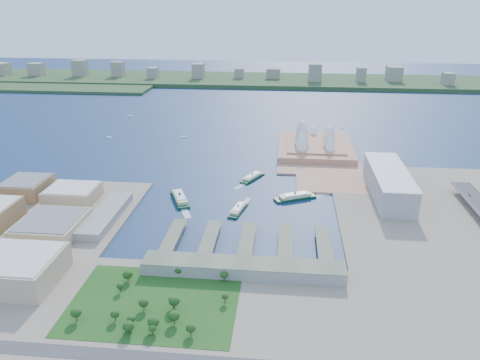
# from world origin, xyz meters

# --- Properties ---
(ground) EXTENTS (3000.00, 3000.00, 0.00)m
(ground) POSITION_xyz_m (0.00, 0.00, 0.00)
(ground) COLOR #10214F
(ground) RESTS_ON ground
(west_land) EXTENTS (220.00, 390.00, 3.00)m
(west_land) POSITION_xyz_m (-250.00, -105.00, 1.50)
(west_land) COLOR gray
(west_land) RESTS_ON ground
(south_land) EXTENTS (720.00, 180.00, 3.00)m
(south_land) POSITION_xyz_m (0.00, -210.00, 1.50)
(south_land) COLOR gray
(south_land) RESTS_ON ground
(east_land) EXTENTS (240.00, 500.00, 3.00)m
(east_land) POSITION_xyz_m (240.00, -50.00, 1.50)
(east_land) COLOR gray
(east_land) RESTS_ON ground
(peninsula) EXTENTS (135.00, 220.00, 3.00)m
(peninsula) POSITION_xyz_m (107.50, 260.00, 1.50)
(peninsula) COLOR tan
(peninsula) RESTS_ON ground
(far_shore) EXTENTS (2200.00, 260.00, 12.00)m
(far_shore) POSITION_xyz_m (0.00, 980.00, 6.00)
(far_shore) COLOR #2D4926
(far_shore) RESTS_ON ground
(opera_house) EXTENTS (134.00, 180.00, 58.00)m
(opera_house) POSITION_xyz_m (105.00, 280.00, 32.00)
(opera_house) COLOR white
(opera_house) RESTS_ON peninsula
(toaster_building) EXTENTS (45.00, 155.00, 35.00)m
(toaster_building) POSITION_xyz_m (195.00, 80.00, 20.50)
(toaster_building) COLOR #98989E
(toaster_building) RESTS_ON east_land
(west_buildings) EXTENTS (200.00, 280.00, 27.00)m
(west_buildings) POSITION_xyz_m (-250.00, -70.00, 16.50)
(west_buildings) COLOR olive
(west_buildings) RESTS_ON west_land
(ferry_wharves) EXTENTS (184.00, 90.00, 9.30)m
(ferry_wharves) POSITION_xyz_m (14.00, -75.00, 4.65)
(ferry_wharves) COLOR #525C46
(ferry_wharves) RESTS_ON ground
(terminal_building) EXTENTS (200.00, 28.00, 12.00)m
(terminal_building) POSITION_xyz_m (15.00, -135.00, 9.00)
(terminal_building) COLOR gray
(terminal_building) RESTS_ON south_land
(park) EXTENTS (150.00, 110.00, 16.00)m
(park) POSITION_xyz_m (-60.00, -190.00, 11.00)
(park) COLOR #194714
(park) RESTS_ON south_land
(far_skyline) EXTENTS (1900.00, 140.00, 55.00)m
(far_skyline) POSITION_xyz_m (0.00, 960.00, 39.50)
(far_skyline) COLOR gray
(far_skyline) RESTS_ON far_shore
(ferry_a) EXTENTS (38.27, 62.21, 11.54)m
(ferry_a) POSITION_xyz_m (-87.90, 39.23, 5.77)
(ferry_a) COLOR #0E3820
(ferry_a) RESTS_ON ground
(ferry_b) EXTENTS (35.30, 51.31, 9.67)m
(ferry_b) POSITION_xyz_m (4.20, 129.41, 4.83)
(ferry_b) COLOR #0E3820
(ferry_b) RESTS_ON ground
(ferry_c) EXTENTS (22.92, 50.53, 9.26)m
(ferry_c) POSITION_xyz_m (-5.34, 13.45, 4.63)
(ferry_c) COLOR #0E3820
(ferry_c) RESTS_ON ground
(ferry_d) EXTENTS (58.82, 38.78, 11.01)m
(ferry_d) POSITION_xyz_m (67.84, 59.65, 5.50)
(ferry_d) COLOR #0E3820
(ferry_d) RESTS_ON ground
(boat_a) EXTENTS (14.33, 11.89, 2.89)m
(boat_a) POSITION_xyz_m (-292.65, 321.05, 1.45)
(boat_a) COLOR white
(boat_a) RESTS_ON ground
(boat_b) EXTENTS (10.76, 9.73, 2.91)m
(boat_b) POSITION_xyz_m (-146.80, 337.92, 1.46)
(boat_b) COLOR white
(boat_b) RESTS_ON ground
(boat_c) EXTENTS (8.17, 13.45, 2.91)m
(boat_c) POSITION_xyz_m (169.72, 442.67, 1.46)
(boat_c) COLOR white
(boat_c) RESTS_ON ground
(boat_d) EXTENTS (16.02, 10.16, 2.71)m
(boat_d) POSITION_xyz_m (-308.39, 494.20, 1.36)
(boat_d) COLOR white
(boat_d) RESTS_ON ground
(boat_e) EXTENTS (4.38, 10.47, 2.50)m
(boat_e) POSITION_xyz_m (70.03, 508.51, 1.25)
(boat_e) COLOR white
(boat_e) RESTS_ON ground
(car_c) EXTENTS (1.95, 4.80, 1.39)m
(car_c) POSITION_xyz_m (296.00, 61.22, 15.55)
(car_c) COLOR slate
(car_c) RESTS_ON expressway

